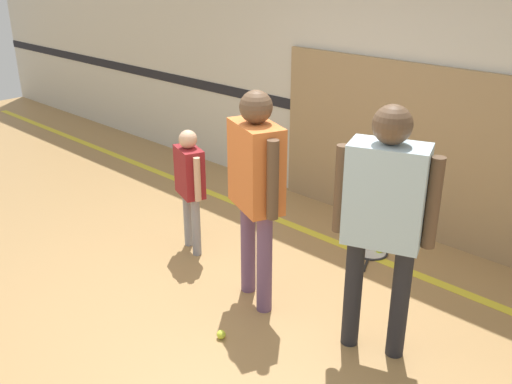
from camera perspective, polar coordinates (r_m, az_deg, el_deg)
The scene contains 10 objects.
ground_plane at distance 4.70m, azimuth -3.85°, elevation -10.78°, with size 16.00×16.00×0.00m, color #A87F4C.
wall_back at distance 5.76m, azimuth 12.68°, elevation 12.24°, with size 16.00×0.07×3.20m.
wall_panel at distance 5.67m, azimuth 15.78°, elevation 3.83°, with size 3.14×0.05×1.67m.
floor_stripe at distance 5.66m, azimuth 7.19°, elevation -4.69°, with size 14.40×0.10×0.01m.
person_instructor at distance 4.22m, azimuth 0.00°, elevation 1.47°, with size 0.61×0.43×1.71m.
person_student_left at distance 5.17m, azimuth -6.64°, elevation 1.40°, with size 0.42×0.28×1.17m.
person_student_right at distance 3.73m, azimuth 12.72°, elevation -1.56°, with size 0.63×0.43×1.77m.
racket_spare_on_floor at distance 5.46m, azimuth 11.39°, elevation -5.97°, with size 0.42×0.56×0.03m.
tennis_ball_near_instructor at distance 4.28m, azimuth -3.51°, elevation -14.04°, with size 0.07×0.07×0.07m, color #CCE038.
tennis_ball_by_spare_racket at distance 5.48m, azimuth 12.22°, elevation -5.69°, with size 0.07×0.07×0.07m, color #CCE038.
Camera 1 is at (2.92, -2.62, 2.59)m, focal length 40.00 mm.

